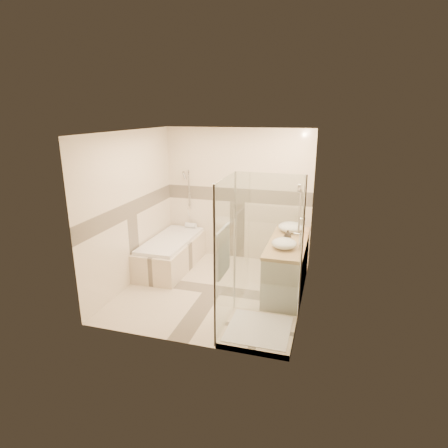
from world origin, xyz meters
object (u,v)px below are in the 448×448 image
(shower_enclosure, at_px, (252,295))
(amenity_bottle_b, at_px, (288,235))
(vessel_sink_far, at_px, (284,243))
(vanity, at_px, (287,266))
(vessel_sink_near, at_px, (291,227))
(bathtub, at_px, (171,252))
(amenity_bottle_a, at_px, (286,238))

(shower_enclosure, distance_m, amenity_bottle_b, 1.44)
(vessel_sink_far, bearing_deg, vanity, 86.69)
(vanity, bearing_deg, vessel_sink_near, 92.44)
(vanity, relative_size, vessel_sink_near, 3.97)
(bathtub, xyz_separation_m, amenity_bottle_b, (2.13, -0.27, 0.62))
(vessel_sink_near, relative_size, vessel_sink_far, 1.09)
(vanity, relative_size, amenity_bottle_b, 11.12)
(shower_enclosure, distance_m, vessel_sink_far, 1.05)
(shower_enclosure, distance_m, amenity_bottle_a, 1.24)
(bathtub, xyz_separation_m, vessel_sink_far, (2.13, -0.69, 0.62))
(shower_enclosure, relative_size, vessel_sink_near, 5.00)
(vanity, distance_m, amenity_bottle_b, 0.50)
(bathtub, bearing_deg, vessel_sink_near, 3.19)
(amenity_bottle_a, bearing_deg, vessel_sink_far, -90.00)
(vessel_sink_near, xyz_separation_m, amenity_bottle_a, (0.00, -0.61, 0.01))
(bathtub, distance_m, vanity, 2.18)
(bathtub, xyz_separation_m, amenity_bottle_a, (2.13, -0.49, 0.63))
(vanity, height_order, amenity_bottle_a, amenity_bottle_a)
(vessel_sink_near, bearing_deg, amenity_bottle_a, -90.00)
(vanity, relative_size, amenity_bottle_a, 9.33)
(vessel_sink_near, distance_m, vessel_sink_far, 0.81)
(amenity_bottle_a, bearing_deg, bathtub, 167.05)
(vanity, height_order, amenity_bottle_b, amenity_bottle_b)
(shower_enclosure, height_order, vessel_sink_far, shower_enclosure)
(amenity_bottle_b, bearing_deg, vessel_sink_near, 90.00)
(shower_enclosure, xyz_separation_m, amenity_bottle_a, (0.27, 1.13, 0.43))
(vanity, relative_size, vessel_sink_far, 4.33)
(bathtub, bearing_deg, amenity_bottle_b, -7.16)
(shower_enclosure, bearing_deg, vanity, 77.03)
(amenity_bottle_b, bearing_deg, vessel_sink_far, -90.00)
(vanity, relative_size, shower_enclosure, 0.79)
(vanity, bearing_deg, amenity_bottle_a, -98.12)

